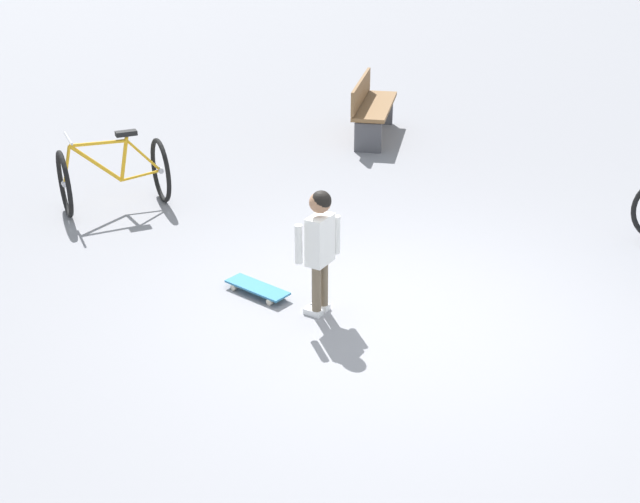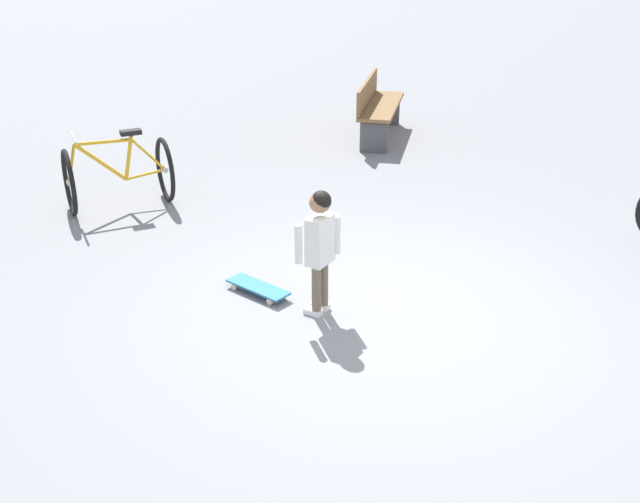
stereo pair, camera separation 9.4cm
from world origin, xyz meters
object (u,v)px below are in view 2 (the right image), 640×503
object	(u,v)px
skateboard	(258,288)
bicycle_mid	(118,174)
child_person	(320,239)
street_bench	(378,107)

from	to	relation	value
skateboard	bicycle_mid	bearing A→B (deg)	-177.11
child_person	street_bench	xyz separation A→B (m)	(-3.59, 3.59, -0.23)
child_person	skateboard	size ratio (longest dim) A/B	1.69
bicycle_mid	street_bench	bearing A→B (deg)	95.90
child_person	bicycle_mid	xyz separation A→B (m)	(-3.18, -0.36, -0.28)
skateboard	bicycle_mid	world-z (taller)	bicycle_mid
child_person	skateboard	distance (m)	0.86
bicycle_mid	street_bench	xyz separation A→B (m)	(-0.41, 3.96, 0.04)
skateboard	bicycle_mid	size ratio (longest dim) A/B	0.53
child_person	bicycle_mid	size ratio (longest dim) A/B	0.89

